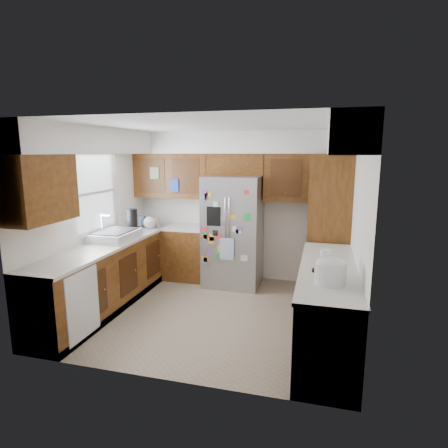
% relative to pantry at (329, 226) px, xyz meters
% --- Properties ---
extents(floor, '(3.60, 3.60, 0.00)m').
position_rel_pantry_xyz_m(floor, '(-1.50, -1.15, -1.07)').
color(floor, gray).
rests_on(floor, ground).
extents(room_shell, '(3.64, 3.24, 2.52)m').
position_rel_pantry_xyz_m(room_shell, '(-1.61, -0.79, 0.75)').
color(room_shell, white).
rests_on(room_shell, ground).
extents(left_counter_run, '(1.36, 3.20, 0.92)m').
position_rel_pantry_xyz_m(left_counter_run, '(-2.86, -1.12, -0.65)').
color(left_counter_run, '#48210D').
rests_on(left_counter_run, ground).
extents(right_counter_run, '(0.63, 2.25, 0.92)m').
position_rel_pantry_xyz_m(right_counter_run, '(0.00, -1.62, -0.65)').
color(right_counter_run, '#48210D').
rests_on(right_counter_run, ground).
extents(pantry, '(0.60, 0.90, 2.15)m').
position_rel_pantry_xyz_m(pantry, '(0.00, 0.00, 0.00)').
color(pantry, '#48210D').
rests_on(pantry, ground).
extents(fridge, '(0.90, 0.79, 1.80)m').
position_rel_pantry_xyz_m(fridge, '(-1.50, 0.05, -0.17)').
color(fridge, '#A0A0A5').
rests_on(fridge, ground).
extents(bridge_cabinet, '(0.96, 0.34, 0.35)m').
position_rel_pantry_xyz_m(bridge_cabinet, '(-1.50, 0.28, 0.90)').
color(bridge_cabinet, '#48210D').
rests_on(bridge_cabinet, fridge).
extents(fridge_top_items, '(0.75, 0.29, 0.24)m').
position_rel_pantry_xyz_m(fridge_top_items, '(-1.36, 0.23, 1.19)').
color(fridge_top_items, blue).
rests_on(fridge_top_items, bridge_cabinet).
extents(sink_assembly, '(0.52, 0.70, 0.37)m').
position_rel_pantry_xyz_m(sink_assembly, '(-3.00, -1.05, -0.09)').
color(sink_assembly, silver).
rests_on(sink_assembly, left_counter_run).
extents(left_counter_clutter, '(0.41, 0.88, 0.38)m').
position_rel_pantry_xyz_m(left_counter_clutter, '(-2.97, -0.33, -0.02)').
color(left_counter_clutter, black).
rests_on(left_counter_clutter, left_counter_run).
extents(rice_cooker, '(0.31, 0.30, 0.27)m').
position_rel_pantry_xyz_m(rice_cooker, '(-0.00, -2.16, -0.02)').
color(rice_cooker, silver).
rests_on(rice_cooker, right_counter_run).
extents(paper_towel, '(0.11, 0.11, 0.25)m').
position_rel_pantry_xyz_m(paper_towel, '(-0.05, -1.83, -0.03)').
color(paper_towel, white).
rests_on(paper_towel, right_counter_run).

